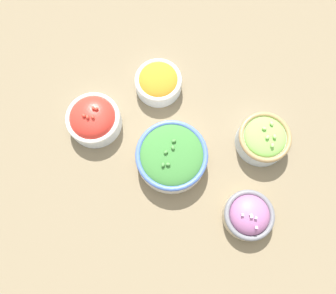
{
  "coord_description": "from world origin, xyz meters",
  "views": [
    {
      "loc": [
        0.04,
        -0.2,
        0.79
      ],
      "look_at": [
        0.0,
        0.0,
        0.03
      ],
      "focal_mm": 35.0,
      "sensor_mm": 36.0,
      "label": 1
    }
  ],
  "objects_px": {
    "bowl_lettuce": "(263,139)",
    "bowl_red_onion": "(249,215)",
    "bowl_cherry_tomatoes": "(93,119)",
    "bowl_carrots": "(158,82)",
    "bowl_broccoli": "(172,156)"
  },
  "relations": [
    {
      "from": "bowl_broccoli",
      "to": "bowl_cherry_tomatoes",
      "type": "relative_size",
      "value": 1.29
    },
    {
      "from": "bowl_red_onion",
      "to": "bowl_broccoli",
      "type": "xyz_separation_m",
      "value": [
        -0.2,
        0.1,
        0.01
      ]
    },
    {
      "from": "bowl_red_onion",
      "to": "bowl_lettuce",
      "type": "bearing_deg",
      "value": 88.05
    },
    {
      "from": "bowl_lettuce",
      "to": "bowl_cherry_tomatoes",
      "type": "relative_size",
      "value": 0.95
    },
    {
      "from": "bowl_lettuce",
      "to": "bowl_cherry_tomatoes",
      "type": "height_order",
      "value": "bowl_cherry_tomatoes"
    },
    {
      "from": "bowl_red_onion",
      "to": "bowl_cherry_tomatoes",
      "type": "height_order",
      "value": "bowl_cherry_tomatoes"
    },
    {
      "from": "bowl_lettuce",
      "to": "bowl_carrots",
      "type": "bearing_deg",
      "value": 161.4
    },
    {
      "from": "bowl_red_onion",
      "to": "bowl_carrots",
      "type": "distance_m",
      "value": 0.39
    },
    {
      "from": "bowl_lettuce",
      "to": "bowl_carrots",
      "type": "relative_size",
      "value": 1.06
    },
    {
      "from": "bowl_red_onion",
      "to": "bowl_lettuce",
      "type": "relative_size",
      "value": 0.91
    },
    {
      "from": "bowl_red_onion",
      "to": "bowl_broccoli",
      "type": "distance_m",
      "value": 0.22
    },
    {
      "from": "bowl_lettuce",
      "to": "bowl_red_onion",
      "type": "bearing_deg",
      "value": -91.95
    },
    {
      "from": "bowl_carrots",
      "to": "bowl_lettuce",
      "type": "bearing_deg",
      "value": -18.6
    },
    {
      "from": "bowl_broccoli",
      "to": "bowl_cherry_tomatoes",
      "type": "distance_m",
      "value": 0.21
    },
    {
      "from": "bowl_broccoli",
      "to": "bowl_lettuce",
      "type": "height_order",
      "value": "bowl_broccoli"
    }
  ]
}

